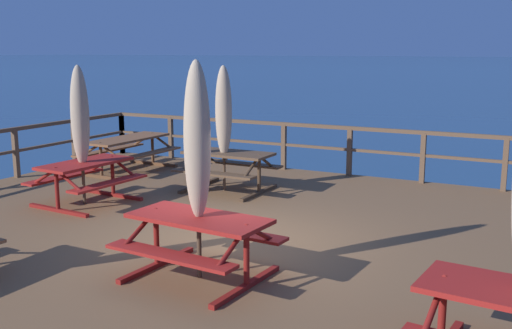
{
  "coord_description": "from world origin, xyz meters",
  "views": [
    {
      "loc": [
        4.15,
        -7.18,
        3.41
      ],
      "look_at": [
        0.0,
        0.81,
        1.68
      ],
      "focal_mm": 42.26,
      "sensor_mm": 36.0,
      "label": 1
    }
  ],
  "objects_px": {
    "picnic_table_back_right": "(228,163)",
    "patio_umbrella_tall_front": "(80,117)",
    "picnic_table_mid_left": "(128,146)",
    "patio_umbrella_short_front": "(197,142)",
    "picnic_table_mid_right": "(199,234)",
    "picnic_table_mid_centre": "(86,174)",
    "patio_umbrella_tall_mid_left": "(224,112)"
  },
  "relations": [
    {
      "from": "patio_umbrella_tall_front",
      "to": "picnic_table_mid_left",
      "type": "bearing_deg",
      "value": 114.12
    },
    {
      "from": "picnic_table_back_right",
      "to": "patio_umbrella_tall_front",
      "type": "xyz_separation_m",
      "value": [
        -1.76,
        -2.1,
        1.02
      ]
    },
    {
      "from": "patio_umbrella_tall_mid_left",
      "to": "picnic_table_mid_left",
      "type": "bearing_deg",
      "value": 166.97
    },
    {
      "from": "patio_umbrella_tall_front",
      "to": "picnic_table_mid_right",
      "type": "bearing_deg",
      "value": -28.43
    },
    {
      "from": "patio_umbrella_tall_front",
      "to": "picnic_table_mid_centre",
      "type": "bearing_deg",
      "value": 45.07
    },
    {
      "from": "picnic_table_mid_centre",
      "to": "picnic_table_mid_right",
      "type": "relative_size",
      "value": 0.98
    },
    {
      "from": "picnic_table_back_right",
      "to": "picnic_table_mid_left",
      "type": "relative_size",
      "value": 0.81
    },
    {
      "from": "picnic_table_back_right",
      "to": "patio_umbrella_short_front",
      "type": "relative_size",
      "value": 0.66
    },
    {
      "from": "picnic_table_mid_right",
      "to": "patio_umbrella_tall_mid_left",
      "type": "height_order",
      "value": "patio_umbrella_tall_mid_left"
    },
    {
      "from": "picnic_table_back_right",
      "to": "patio_umbrella_tall_mid_left",
      "type": "distance_m",
      "value": 1.0
    },
    {
      "from": "patio_umbrella_tall_mid_left",
      "to": "picnic_table_back_right",
      "type": "bearing_deg",
      "value": 38.88
    },
    {
      "from": "picnic_table_back_right",
      "to": "patio_umbrella_tall_front",
      "type": "relative_size",
      "value": 0.7
    },
    {
      "from": "picnic_table_mid_centre",
      "to": "patio_umbrella_tall_mid_left",
      "type": "bearing_deg",
      "value": 50.37
    },
    {
      "from": "picnic_table_mid_left",
      "to": "patio_umbrella_short_front",
      "type": "distance_m",
      "value": 6.96
    },
    {
      "from": "picnic_table_mid_left",
      "to": "patio_umbrella_tall_mid_left",
      "type": "distance_m",
      "value": 3.15
    },
    {
      "from": "picnic_table_back_right",
      "to": "picnic_table_mid_centre",
      "type": "xyz_separation_m",
      "value": [
        -1.73,
        -2.07,
        -0.0
      ]
    },
    {
      "from": "picnic_table_back_right",
      "to": "picnic_table_mid_centre",
      "type": "distance_m",
      "value": 2.69
    },
    {
      "from": "picnic_table_mid_left",
      "to": "picnic_table_back_right",
      "type": "bearing_deg",
      "value": -11.83
    },
    {
      "from": "picnic_table_mid_left",
      "to": "patio_umbrella_short_front",
      "type": "xyz_separation_m",
      "value": [
        4.96,
        -4.75,
        1.1
      ]
    },
    {
      "from": "picnic_table_mid_centre",
      "to": "picnic_table_mid_left",
      "type": "relative_size",
      "value": 0.82
    },
    {
      "from": "picnic_table_mid_centre",
      "to": "picnic_table_mid_left",
      "type": "bearing_deg",
      "value": 114.96
    },
    {
      "from": "picnic_table_back_right",
      "to": "picnic_table_mid_right",
      "type": "height_order",
      "value": "same"
    },
    {
      "from": "picnic_table_mid_centre",
      "to": "patio_umbrella_tall_mid_left",
      "type": "height_order",
      "value": "patio_umbrella_tall_mid_left"
    },
    {
      "from": "picnic_table_mid_left",
      "to": "patio_umbrella_tall_front",
      "type": "relative_size",
      "value": 0.87
    },
    {
      "from": "picnic_table_mid_centre",
      "to": "patio_umbrella_tall_mid_left",
      "type": "relative_size",
      "value": 0.72
    },
    {
      "from": "patio_umbrella_tall_mid_left",
      "to": "picnic_table_mid_right",
      "type": "bearing_deg",
      "value": -63.32
    },
    {
      "from": "picnic_table_mid_right",
      "to": "patio_umbrella_tall_front",
      "type": "relative_size",
      "value": 0.73
    },
    {
      "from": "picnic_table_mid_left",
      "to": "patio_umbrella_tall_front",
      "type": "xyz_separation_m",
      "value": [
        1.22,
        -2.72,
        1.0
      ]
    },
    {
      "from": "picnic_table_mid_left",
      "to": "patio_umbrella_short_front",
      "type": "relative_size",
      "value": 0.82
    },
    {
      "from": "picnic_table_mid_centre",
      "to": "patio_umbrella_short_front",
      "type": "bearing_deg",
      "value": -29.0
    },
    {
      "from": "picnic_table_back_right",
      "to": "picnic_table_mid_left",
      "type": "xyz_separation_m",
      "value": [
        -2.98,
        0.63,
        0.01
      ]
    },
    {
      "from": "picnic_table_mid_right",
      "to": "picnic_table_mid_left",
      "type": "xyz_separation_m",
      "value": [
        -4.97,
        4.75,
        0.01
      ]
    }
  ]
}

